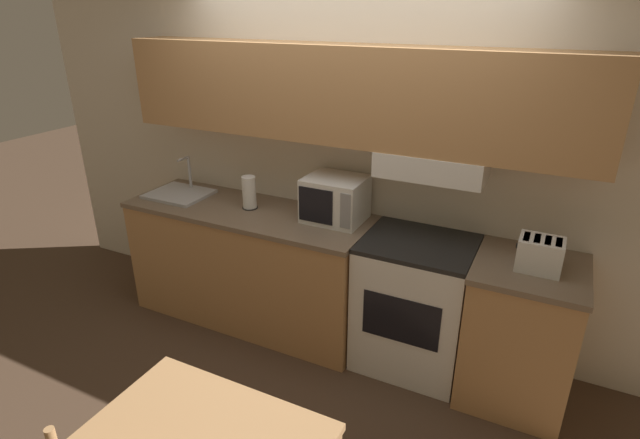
% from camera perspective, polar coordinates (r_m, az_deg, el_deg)
% --- Properties ---
extents(ground_plane, '(16.00, 16.00, 0.00)m').
position_cam_1_polar(ground_plane, '(4.17, 2.95, -10.89)').
color(ground_plane, '#4C3828').
extents(wall_back, '(5.65, 0.38, 2.55)m').
position_cam_1_polar(wall_back, '(3.48, 3.28, 9.69)').
color(wall_back, silver).
rests_on(wall_back, ground_plane).
extents(lower_counter_main, '(1.90, 0.67, 0.94)m').
position_cam_1_polar(lower_counter_main, '(3.97, -7.92, -5.07)').
color(lower_counter_main, tan).
rests_on(lower_counter_main, ground_plane).
extents(lower_counter_right_stub, '(0.64, 0.67, 0.94)m').
position_cam_1_polar(lower_counter_right_stub, '(3.41, 21.83, -11.86)').
color(lower_counter_right_stub, tan).
rests_on(lower_counter_right_stub, ground_plane).
extents(stove_range, '(0.71, 0.61, 0.94)m').
position_cam_1_polar(stove_range, '(3.50, 10.68, -9.44)').
color(stove_range, white).
rests_on(stove_range, ground_plane).
extents(microwave, '(0.41, 0.36, 0.31)m').
position_cam_1_polar(microwave, '(3.49, 1.74, 2.36)').
color(microwave, white).
rests_on(microwave, lower_counter_main).
extents(toaster, '(0.25, 0.20, 0.19)m').
position_cam_1_polar(toaster, '(3.11, 23.84, -3.63)').
color(toaster, white).
rests_on(toaster, lower_counter_right_stub).
extents(sink_basin, '(0.47, 0.39, 0.29)m').
position_cam_1_polar(sink_basin, '(4.15, -15.78, 2.92)').
color(sink_basin, '#B7BABF').
rests_on(sink_basin, lower_counter_main).
extents(paper_towel_roll, '(0.12, 0.12, 0.25)m').
position_cam_1_polar(paper_towel_roll, '(3.74, -8.10, 3.06)').
color(paper_towel_roll, black).
rests_on(paper_towel_roll, lower_counter_main).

